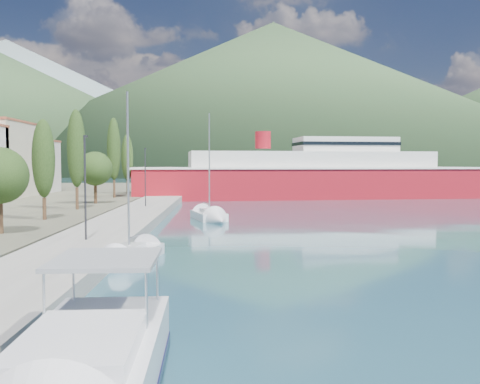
{
  "coord_description": "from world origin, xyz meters",
  "views": [
    {
      "loc": [
        -1.18,
        -18.21,
        5.19
      ],
      "look_at": [
        0.0,
        14.0,
        3.5
      ],
      "focal_mm": 40.0,
      "sensor_mm": 36.0,
      "label": 1
    }
  ],
  "objects": [
    {
      "name": "ground",
      "position": [
        0.0,
        120.0,
        0.0
      ],
      "size": [
        1400.0,
        1400.0,
        0.0
      ],
      "primitive_type": "plane",
      "color": "#244C5B"
    },
    {
      "name": "hills_far",
      "position": [
        138.59,
        618.73,
        77.39
      ],
      "size": [
        1480.0,
        900.0,
        180.0
      ],
      "color": "gray",
      "rests_on": "ground"
    },
    {
      "name": "sailboat_mid",
      "position": [
        -1.83,
        30.06,
        0.3
      ],
      "size": [
        4.23,
        7.71,
        10.81
      ],
      "color": "silver",
      "rests_on": "ground"
    },
    {
      "name": "tree_row",
      "position": [
        -15.38,
        31.33,
        5.68
      ],
      "size": [
        3.87,
        62.94,
        10.65
      ],
      "color": "#47301E",
      "rests_on": "land_strip"
    },
    {
      "name": "hills_near",
      "position": [
        98.04,
        372.5,
        49.18
      ],
      "size": [
        1010.0,
        520.0,
        115.0
      ],
      "color": "#324D2C",
      "rests_on": "ground"
    },
    {
      "name": "sailboat_near",
      "position": [
        -6.37,
        8.93,
        0.27
      ],
      "size": [
        3.51,
        7.09,
        9.79
      ],
      "color": "silver",
      "rests_on": "ground"
    },
    {
      "name": "lamp_posts",
      "position": [
        -9.0,
        14.1,
        4.08
      ],
      "size": [
        0.15,
        46.41,
        6.06
      ],
      "color": "#2D2D33",
      "rests_on": "quay"
    },
    {
      "name": "ferry",
      "position": [
        12.78,
        63.12,
        3.23
      ],
      "size": [
        54.42,
        16.92,
        10.63
      ],
      "color": "maroon",
      "rests_on": "ground"
    },
    {
      "name": "quay",
      "position": [
        -9.0,
        26.0,
        0.4
      ],
      "size": [
        5.0,
        88.0,
        0.8
      ],
      "primitive_type": "cube",
      "color": "gray",
      "rests_on": "ground"
    }
  ]
}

